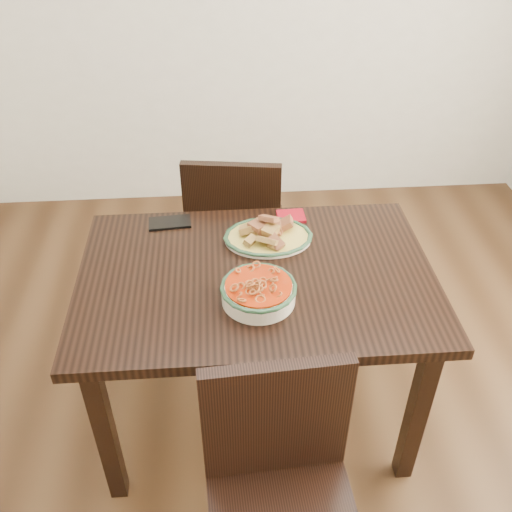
{
  "coord_description": "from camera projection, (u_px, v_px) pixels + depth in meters",
  "views": [
    {
      "loc": [
        -0.25,
        -1.58,
        2.0
      ],
      "look_at": [
        -0.13,
        -0.02,
        0.81
      ],
      "focal_mm": 40.0,
      "sensor_mm": 36.0,
      "label": 1
    }
  ],
  "objects": [
    {
      "name": "fish_plate",
      "position": [
        268.0,
        230.0,
        2.12
      ],
      "size": [
        0.33,
        0.25,
        0.11
      ],
      "color": "beige",
      "rests_on": "dining_table"
    },
    {
      "name": "chair_far",
      "position": [
        235.0,
        228.0,
        2.65
      ],
      "size": [
        0.47,
        0.47,
        0.89
      ],
      "rotation": [
        0.0,
        0.0,
        3.0
      ],
      "color": "black",
      "rests_on": "ground"
    },
    {
      "name": "smartphone",
      "position": [
        170.0,
        223.0,
        2.23
      ],
      "size": [
        0.17,
        0.1,
        0.01
      ],
      "primitive_type": "cube",
      "rotation": [
        0.0,
        0.0,
        0.08
      ],
      "color": "black",
      "rests_on": "dining_table"
    },
    {
      "name": "noodle_bowl",
      "position": [
        259.0,
        290.0,
        1.85
      ],
      "size": [
        0.25,
        0.25,
        0.08
      ],
      "color": "beige",
      "rests_on": "dining_table"
    },
    {
      "name": "chair_near",
      "position": [
        281.0,
        488.0,
        1.61
      ],
      "size": [
        0.44,
        0.44,
        0.89
      ],
      "rotation": [
        0.0,
        0.0,
        0.06
      ],
      "color": "black",
      "rests_on": "ground"
    },
    {
      "name": "dining_table",
      "position": [
        256.0,
        294.0,
        2.04
      ],
      "size": [
        1.24,
        0.83,
        0.75
      ],
      "color": "black",
      "rests_on": "ground"
    },
    {
      "name": "napkin",
      "position": [
        291.0,
        216.0,
        2.26
      ],
      "size": [
        0.11,
        0.09,
        0.01
      ],
      "primitive_type": "cube",
      "rotation": [
        0.0,
        0.0,
        0.04
      ],
      "color": "maroon",
      "rests_on": "dining_table"
    },
    {
      "name": "floor",
      "position": [
        286.0,
        400.0,
        2.48
      ],
      "size": [
        3.5,
        3.5,
        0.0
      ],
      "primitive_type": "plane",
      "color": "#372111",
      "rests_on": "ground"
    }
  ]
}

